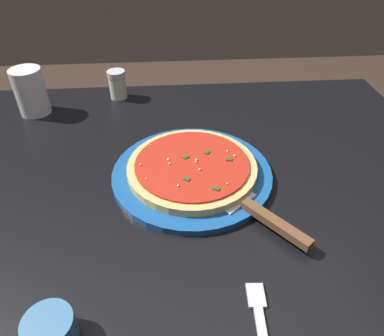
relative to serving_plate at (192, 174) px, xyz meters
The scene contains 7 objects.
restaurant_table 0.14m from the serving_plate, 59.07° to the left, with size 1.13×0.92×0.73m.
serving_plate is the anchor object (origin of this frame).
pizza 0.02m from the serving_plate, 133.80° to the left, with size 0.25×0.25×0.02m.
pizza_server 0.15m from the serving_plate, 128.99° to the left, with size 0.17×0.20×0.01m.
cup_tall_drink 0.47m from the serving_plate, 37.10° to the right, with size 0.07×0.07×0.11m, color silver.
cup_small_sauce 0.36m from the serving_plate, 57.40° to the left, with size 0.06×0.06×0.04m, color teal.
parmesan_shaker 0.39m from the serving_plate, 63.72° to the right, with size 0.05×0.05×0.07m.
Camera 1 is at (0.01, 0.48, 1.17)m, focal length 33.16 mm.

